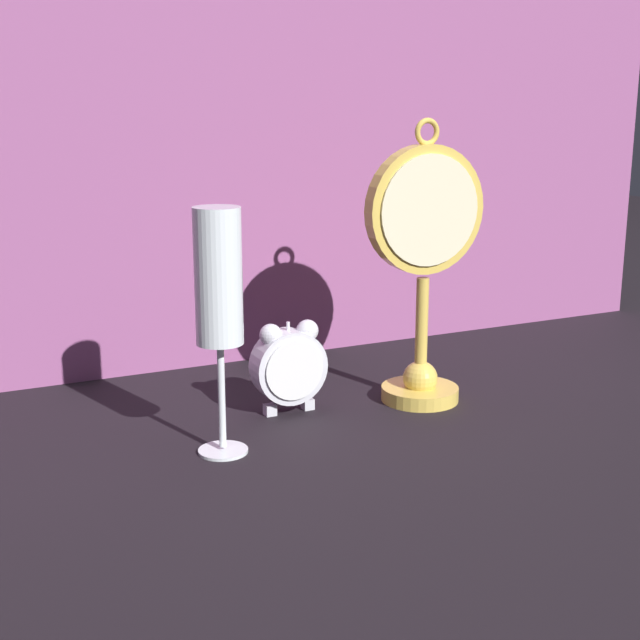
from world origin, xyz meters
TOP-DOWN VIEW (x-y plane):
  - ground_plane at (0.00, 0.00)m, footprint 4.00×4.00m
  - fabric_backdrop_drape at (0.00, 0.33)m, footprint 1.32×0.01m
  - pocket_watch_on_stand at (0.13, 0.08)m, footprint 0.14×0.09m
  - alarm_clock_twin_bell at (-0.02, 0.11)m, footprint 0.08×0.03m
  - champagne_flute at (-0.13, 0.03)m, footprint 0.05×0.05m

SIDE VIEW (x-z plane):
  - ground_plane at x=0.00m, z-range 0.00..0.00m
  - alarm_clock_twin_bell at x=-0.02m, z-range 0.01..0.11m
  - pocket_watch_on_stand at x=0.13m, z-range 0.00..0.31m
  - champagne_flute at x=-0.13m, z-range 0.04..0.28m
  - fabric_backdrop_drape at x=0.00m, z-range 0.00..0.62m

